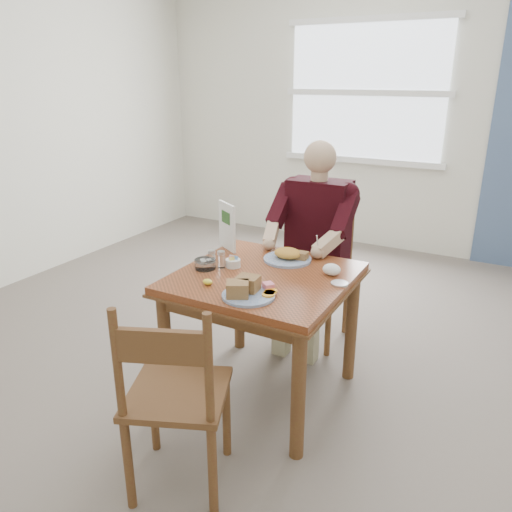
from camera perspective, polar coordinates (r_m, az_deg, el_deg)
The scene contains 16 objects.
floor at distance 3.07m, azimuth 0.83°, elevation -15.20°, with size 6.00×6.00×0.00m, color #6E6359.
wall_back at distance 5.36m, azimuth 16.61°, elevation 15.25°, with size 5.50×5.50×0.00m, color silver.
lemon_wedge at distance 2.58m, azimuth -5.55°, elevation -2.97°, with size 0.05×0.04×0.03m, color yellow.
napkin at distance 2.71m, azimuth 8.64°, elevation -1.53°, with size 0.10×0.08×0.06m, color white.
metal_dish at distance 2.61m, azimuth 9.52°, elevation -3.13°, with size 0.09×0.09×0.01m, color silver.
window at distance 5.42m, azimuth 12.44°, elevation 17.76°, with size 1.72×0.04×1.42m.
table at distance 2.75m, azimuth 0.89°, elevation -4.25°, with size 0.92×0.92×0.75m.
chair_far at distance 3.48m, azimuth 7.00°, elevation -1.90°, with size 0.42×0.42×0.95m.
chair_near at distance 2.23m, azimuth -9.25°, elevation -15.63°, with size 0.55×0.55×0.95m.
diner at distance 3.29m, azimuth 6.66°, elevation 2.96°, with size 0.53×0.56×1.39m.
near_plate at distance 2.43m, azimuth -1.07°, elevation -3.90°, with size 0.34×0.34×0.09m.
far_plate at distance 2.90m, azimuth 3.75°, elevation 0.01°, with size 0.29×0.29×0.08m.
caddy at distance 2.80m, azimuth -2.65°, elevation -0.79°, with size 0.09×0.09×0.06m.
shakers at distance 2.80m, azimuth -4.54°, elevation -0.31°, with size 0.11×0.06×0.10m.
creamer at distance 2.79m, azimuth -5.83°, elevation -0.90°, with size 0.13×0.13×0.05m.
menu at distance 3.06m, azimuth -3.33°, elevation 3.45°, with size 0.18×0.12×0.29m.
Camera 1 is at (1.16, -2.22, 1.76)m, focal length 35.00 mm.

